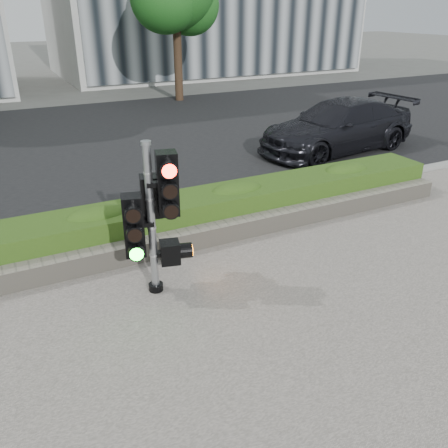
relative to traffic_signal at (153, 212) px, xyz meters
name	(u,v)px	position (x,y,z in m)	size (l,w,h in m)	color
ground	(229,307)	(0.75, -0.89, -1.30)	(120.00, 120.00, 0.00)	#51514C
sidewalk	(343,434)	(0.75, -3.39, -1.28)	(16.00, 11.00, 0.03)	#9E9389
road	(83,143)	(0.75, 9.11, -1.29)	(60.00, 13.00, 0.02)	black
curb	(155,222)	(0.75, 2.26, -1.24)	(60.00, 0.25, 0.12)	gray
stone_wall	(179,241)	(0.75, 1.01, -1.10)	(12.00, 0.32, 0.34)	gray
hedge	(165,219)	(0.75, 1.66, -0.93)	(12.00, 1.00, 0.68)	#588127
traffic_signal	(153,212)	(0.00, 0.00, 0.00)	(0.84, 0.67, 2.30)	black
car_dark	(338,126)	(7.28, 4.81, -0.55)	(2.03, 5.00, 1.45)	black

